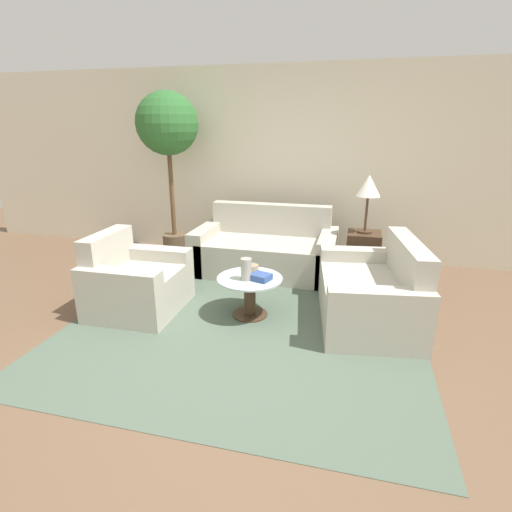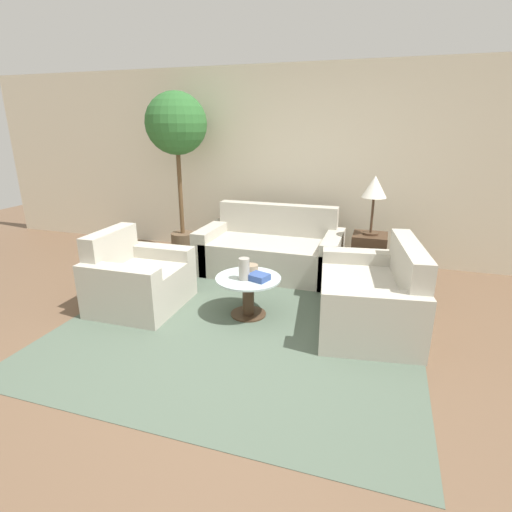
% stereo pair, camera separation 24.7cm
% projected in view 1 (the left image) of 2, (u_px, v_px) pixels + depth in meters
% --- Properties ---
extents(ground_plane, '(14.00, 14.00, 0.00)m').
position_uv_depth(ground_plane, '(223.00, 350.00, 3.41)').
color(ground_plane, brown).
extents(wall_back, '(10.00, 0.06, 2.60)m').
position_uv_depth(wall_back, '(285.00, 165.00, 5.58)').
color(wall_back, beige).
rests_on(wall_back, ground_plane).
extents(rug, '(3.28, 3.47, 0.01)m').
position_uv_depth(rug, '(250.00, 315.00, 4.04)').
color(rug, '#4C5B4C').
rests_on(rug, ground_plane).
extents(sofa_main, '(1.79, 0.91, 0.83)m').
position_uv_depth(sofa_main, '(266.00, 250.00, 5.19)').
color(sofa_main, '#B2AD9E').
rests_on(sofa_main, ground_plane).
extents(armchair, '(0.85, 0.94, 0.80)m').
position_uv_depth(armchair, '(134.00, 284.00, 4.10)').
color(armchair, '#B2AD9E').
rests_on(armchair, ground_plane).
extents(loveseat, '(1.04, 1.44, 0.82)m').
position_uv_depth(loveseat, '(375.00, 295.00, 3.84)').
color(loveseat, '#B2AD9E').
rests_on(loveseat, ground_plane).
extents(coffee_table, '(0.65, 0.65, 0.41)m').
position_uv_depth(coffee_table, '(250.00, 291.00, 3.95)').
color(coffee_table, '#422D1E').
rests_on(coffee_table, ground_plane).
extents(side_table, '(0.40, 0.40, 0.60)m').
position_uv_depth(side_table, '(363.00, 256.00, 4.89)').
color(side_table, '#422D1E').
rests_on(side_table, ground_plane).
extents(table_lamp, '(0.28, 0.28, 0.69)m').
position_uv_depth(table_lamp, '(369.00, 188.00, 4.63)').
color(table_lamp, '#422D1E').
rests_on(table_lamp, side_table).
extents(potted_plant, '(0.82, 0.82, 2.26)m').
position_uv_depth(potted_plant, '(168.00, 133.00, 5.25)').
color(potted_plant, brown).
rests_on(potted_plant, ground_plane).
extents(vase, '(0.10, 0.10, 0.22)m').
position_uv_depth(vase, '(246.00, 269.00, 3.82)').
color(vase, '#9E998E').
rests_on(vase, coffee_table).
extents(bowl, '(0.15, 0.15, 0.07)m').
position_uv_depth(bowl, '(251.00, 268.00, 4.08)').
color(bowl, gray).
rests_on(bowl, coffee_table).
extents(book_stack, '(0.22, 0.21, 0.06)m').
position_uv_depth(book_stack, '(261.00, 277.00, 3.84)').
color(book_stack, '#334C8C').
rests_on(book_stack, coffee_table).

